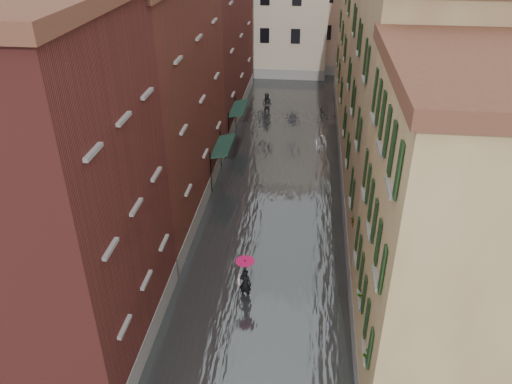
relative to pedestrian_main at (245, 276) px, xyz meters
The scene contains 15 objects.
ground 1.85m from the pedestrian_main, 61.09° to the right, with size 120.00×120.00×0.00m, color #575659.
floodwater 11.85m from the pedestrian_main, 86.72° to the left, with size 10.00×60.00×0.20m, color #3F4345.
building_left_near 8.85m from the pedestrian_main, 153.02° to the right, with size 6.00×8.00×13.00m, color maroon.
building_left_mid 11.22m from the pedestrian_main, 129.12° to the left, with size 6.00×14.00×12.50m, color maroon.
building_left_far 24.34m from the pedestrian_main, 105.52° to the left, with size 6.00×16.00×14.00m, color maroon.
building_right_near 9.48m from the pedestrian_main, 22.77° to the right, with size 6.00×8.00×11.50m, color #9D7F51.
building_right_mid 12.14m from the pedestrian_main, 45.39° to the left, with size 6.00×14.00×13.00m, color tan.
building_right_far 24.46m from the pedestrian_main, 71.38° to the left, with size 6.00×16.00×11.50m, color #9D7F51.
building_end_cream 37.23m from the pedestrian_main, 93.62° to the left, with size 12.00×9.00×13.00m, color #B39F8E.
building_end_pink 39.64m from the pedestrian_main, 80.23° to the left, with size 10.00×9.00×12.00m, color tan.
awning_near 11.15m from the pedestrian_main, 104.68° to the left, with size 1.09×3.42×2.80m.
awning_far 17.68m from the pedestrian_main, 99.16° to the left, with size 1.09×3.41×2.80m.
window_planters 5.80m from the pedestrian_main, 25.90° to the right, with size 0.59×8.68×0.84m.
pedestrian_main is the anchor object (origin of this frame).
pedestrian_far 22.75m from the pedestrian_main, 92.91° to the left, with size 0.92×0.72×1.90m, color black.
Camera 1 is at (1.76, -15.91, 15.51)m, focal length 35.00 mm.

